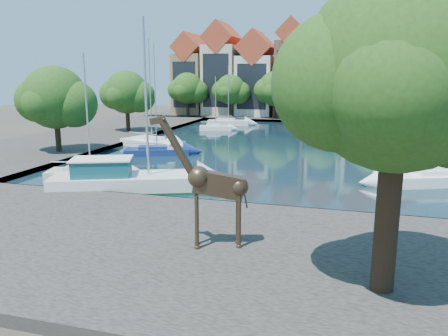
{
  "coord_description": "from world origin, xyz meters",
  "views": [
    {
      "loc": [
        6.04,
        -24.03,
        7.85
      ],
      "look_at": [
        -0.23,
        -2.0,
        2.93
      ],
      "focal_mm": 35.0,
      "sensor_mm": 36.0,
      "label": 1
    }
  ],
  "objects_px": {
    "giraffe_statue": "(211,184)",
    "sailboat_right_a": "(430,176)",
    "plane_tree": "(402,80)",
    "sailboat_left_a": "(91,172)",
    "motorsailer": "(125,178)"
  },
  "relations": [
    {
      "from": "sailboat_left_a",
      "to": "sailboat_right_a",
      "type": "bearing_deg",
      "value": 12.77
    },
    {
      "from": "motorsailer",
      "to": "giraffe_statue",
      "type": "bearing_deg",
      "value": -44.48
    },
    {
      "from": "giraffe_statue",
      "to": "motorsailer",
      "type": "relative_size",
      "value": 0.5
    },
    {
      "from": "plane_tree",
      "to": "giraffe_statue",
      "type": "height_order",
      "value": "plane_tree"
    },
    {
      "from": "giraffe_statue",
      "to": "sailboat_right_a",
      "type": "distance_m",
      "value": 20.17
    },
    {
      "from": "sailboat_left_a",
      "to": "motorsailer",
      "type": "bearing_deg",
      "value": -27.9
    },
    {
      "from": "plane_tree",
      "to": "sailboat_right_a",
      "type": "distance_m",
      "value": 20.29
    },
    {
      "from": "plane_tree",
      "to": "sailboat_right_a",
      "type": "xyz_separation_m",
      "value": [
        4.38,
        18.53,
        -7.01
      ]
    },
    {
      "from": "giraffe_statue",
      "to": "plane_tree",
      "type": "bearing_deg",
      "value": -16.62
    },
    {
      "from": "motorsailer",
      "to": "sailboat_right_a",
      "type": "height_order",
      "value": "motorsailer"
    },
    {
      "from": "sailboat_left_a",
      "to": "sailboat_right_a",
      "type": "xyz_separation_m",
      "value": [
        24.36,
        5.52,
        0.03
      ]
    },
    {
      "from": "giraffe_statue",
      "to": "sailboat_right_a",
      "type": "height_order",
      "value": "sailboat_right_a"
    },
    {
      "from": "plane_tree",
      "to": "sailboat_left_a",
      "type": "bearing_deg",
      "value": 146.93
    },
    {
      "from": "plane_tree",
      "to": "giraffe_statue",
      "type": "xyz_separation_m",
      "value": [
        -7.0,
        2.09,
        -4.37
      ]
    },
    {
      "from": "plane_tree",
      "to": "giraffe_statue",
      "type": "bearing_deg",
      "value": 163.38
    }
  ]
}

